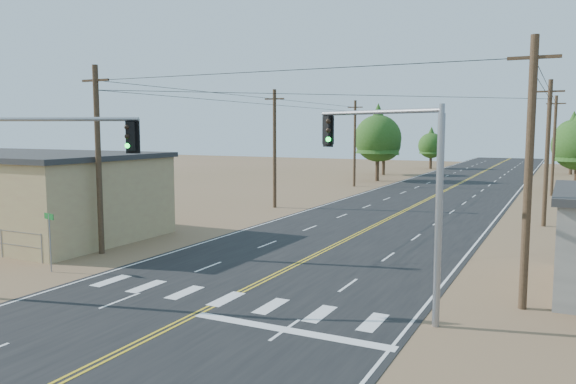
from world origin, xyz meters
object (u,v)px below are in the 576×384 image
Objects in this scene: building_left at (2,194)px; signal_mast_left at (29,175)px; signal_mast_right at (401,175)px; street_sign at (50,233)px.

building_left is 17.20m from signal_mast_left.
building_left is 2.67× the size of signal_mast_right.
building_left reaches higher than street_sign.
signal_mast_right reaches higher than building_left.
building_left is 7.22× the size of street_sign.
building_left is at bearing 165.94° from street_sign.
building_left is 2.76× the size of signal_mast_left.
signal_mast_left is at bearing -135.69° from signal_mast_right.
building_left is at bearing -164.67° from signal_mast_right.
signal_mast_left is at bearing -33.16° from building_left.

